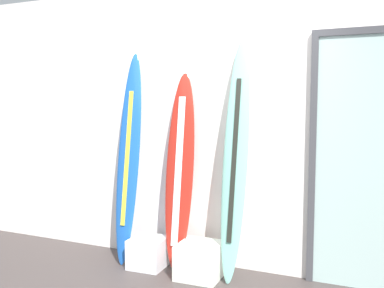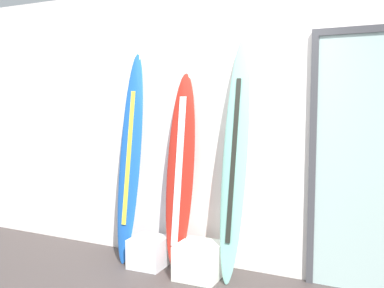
{
  "view_description": "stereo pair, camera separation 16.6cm",
  "coord_description": "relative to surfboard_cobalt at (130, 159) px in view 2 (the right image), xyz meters",
  "views": [
    {
      "loc": [
        1.7,
        -2.84,
        1.62
      ],
      "look_at": [
        0.02,
        0.95,
        1.24
      ],
      "focal_mm": 41.27,
      "sensor_mm": 36.0,
      "label": 1
    },
    {
      "loc": [
        1.85,
        -2.77,
        1.62
      ],
      "look_at": [
        0.02,
        0.95,
        1.24
      ],
      "focal_mm": 41.27,
      "sensor_mm": 36.0,
      "label": 2
    }
  ],
  "objects": [
    {
      "name": "display_block_left",
      "position": [
        0.28,
        -0.1,
        -0.91
      ],
      "size": [
        0.35,
        0.35,
        0.29
      ],
      "color": "white",
      "rests_on": "ground"
    },
    {
      "name": "surfboard_cobalt",
      "position": [
        0.0,
        0.0,
        0.0
      ],
      "size": [
        0.26,
        0.42,
        2.13
      ],
      "color": "#1B54B0",
      "rests_on": "ground"
    },
    {
      "name": "surfboard_crimson",
      "position": [
        0.55,
        0.05,
        -0.1
      ],
      "size": [
        0.3,
        0.34,
        1.92
      ],
      "color": "#AE2218",
      "rests_on": "ground"
    },
    {
      "name": "wall_back",
      "position": [
        0.69,
        0.33,
        0.35
      ],
      "size": [
        7.2,
        0.2,
        2.8
      ],
      "primitive_type": "cube",
      "color": "white",
      "rests_on": "ground"
    },
    {
      "name": "glass_door",
      "position": [
        2.32,
        0.21,
        0.11
      ],
      "size": [
        1.1,
        0.06,
        2.26
      ],
      "color": "silver",
      "rests_on": "ground"
    },
    {
      "name": "surfboard_seafoam",
      "position": [
        1.14,
        -0.0,
        0.06
      ],
      "size": [
        0.23,
        0.44,
        2.21
      ],
      "color": "#80C4B5",
      "rests_on": "ground"
    },
    {
      "name": "display_block_center",
      "position": [
        0.85,
        -0.13,
        -0.89
      ],
      "size": [
        0.41,
        0.41,
        0.32
      ],
      "color": "silver",
      "rests_on": "ground"
    }
  ]
}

